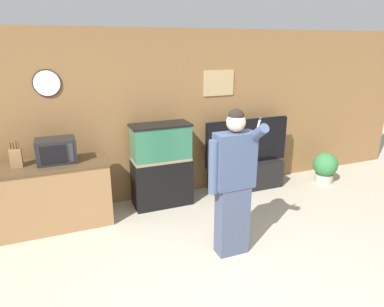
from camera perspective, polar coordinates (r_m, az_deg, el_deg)
name	(u,v)px	position (r m, az deg, el deg)	size (l,w,h in m)	color
wall_back_paneled	(150,118)	(5.28, -7.03, 5.96)	(10.00, 0.08, 2.60)	olive
counter_island	(47,197)	(4.93, -22.99, -6.63)	(1.65, 0.56, 0.91)	olive
microwave	(56,151)	(4.75, -21.69, 0.46)	(0.49, 0.34, 0.32)	black
knife_block	(16,158)	(4.79, -27.28, -0.62)	(0.14, 0.12, 0.33)	olive
aquarium_on_stand	(161,165)	(5.16, -5.12, -1.97)	(0.88, 0.42, 1.27)	black
tv_on_stand	(246,168)	(5.88, 9.01, -2.48)	(1.51, 0.40, 1.21)	black
person_standing	(233,182)	(3.87, 6.84, -4.74)	(0.54, 0.41, 1.73)	#424C66
potted_plant	(325,167)	(6.53, 21.31, -2.05)	(0.43, 0.43, 0.55)	#B2A899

